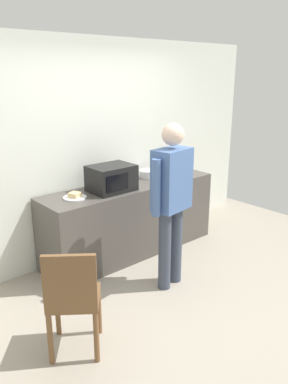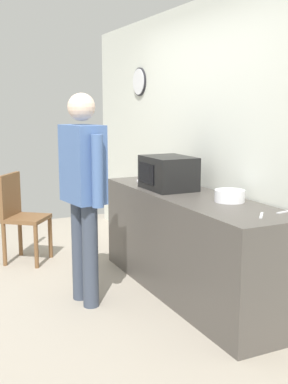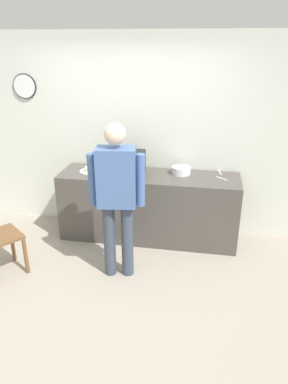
% 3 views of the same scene
% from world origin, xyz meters
% --- Properties ---
extents(ground_plane, '(6.00, 6.00, 0.00)m').
position_xyz_m(ground_plane, '(0.00, 0.00, 0.00)').
color(ground_plane, '#9E9384').
extents(back_wall, '(5.40, 0.13, 2.60)m').
position_xyz_m(back_wall, '(-0.01, 1.60, 1.30)').
color(back_wall, silver).
rests_on(back_wall, ground_plane).
extents(kitchen_counter, '(2.31, 0.62, 0.89)m').
position_xyz_m(kitchen_counter, '(0.29, 1.22, 0.44)').
color(kitchen_counter, '#4C4742').
rests_on(kitchen_counter, ground_plane).
extents(microwave, '(0.50, 0.39, 0.30)m').
position_xyz_m(microwave, '(-0.03, 1.17, 1.04)').
color(microwave, black).
rests_on(microwave, kitchen_counter).
extents(sandwich_plate, '(0.26, 0.26, 0.07)m').
position_xyz_m(sandwich_plate, '(-0.50, 1.21, 0.91)').
color(sandwich_plate, white).
rests_on(sandwich_plate, kitchen_counter).
extents(salad_bowl, '(0.24, 0.24, 0.09)m').
position_xyz_m(salad_bowl, '(0.69, 1.34, 0.94)').
color(salad_bowl, white).
rests_on(salad_bowl, kitchen_counter).
extents(fork_utensil, '(0.14, 0.13, 0.01)m').
position_xyz_m(fork_utensil, '(1.20, 1.25, 0.89)').
color(fork_utensil, silver).
rests_on(fork_utensil, kitchen_counter).
extents(spoon_utensil, '(0.05, 0.17, 0.01)m').
position_xyz_m(spoon_utensil, '(1.18, 1.48, 0.89)').
color(spoon_utensil, silver).
rests_on(spoon_utensil, kitchen_counter).
extents(person_standing, '(0.58, 0.30, 1.74)m').
position_xyz_m(person_standing, '(0.10, 0.32, 1.02)').
color(person_standing, '#394252').
rests_on(person_standing, ground_plane).
extents(wooden_chair, '(0.56, 0.56, 0.94)m').
position_xyz_m(wooden_chair, '(-1.24, 0.06, 0.52)').
color(wooden_chair, brown).
rests_on(wooden_chair, ground_plane).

